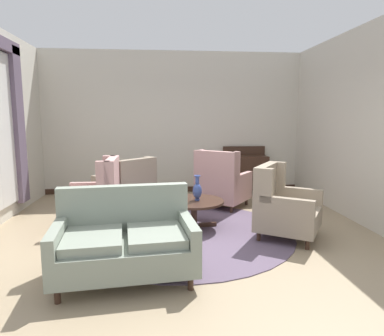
{
  "coord_description": "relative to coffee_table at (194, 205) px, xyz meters",
  "views": [
    {
      "loc": [
        -0.32,
        -4.64,
        1.72
      ],
      "look_at": [
        0.16,
        0.44,
        0.96
      ],
      "focal_mm": 32.12,
      "sensor_mm": 36.0,
      "label": 1
    }
  ],
  "objects": [
    {
      "name": "armchair_back_corner",
      "position": [
        -1.12,
        1.1,
        0.05
      ],
      "size": [
        1.21,
        1.21,
        0.99
      ],
      "rotation": [
        0.0,
        0.0,
        3.91
      ],
      "color": "gray",
      "rests_on": "ground"
    },
    {
      "name": "area_rug",
      "position": [
        -0.2,
        -0.2,
        -0.36
      ],
      "size": [
        3.29,
        3.29,
        0.01
      ],
      "primitive_type": "cylinder",
      "color": "#5B4C60",
      "rests_on": "ground"
    },
    {
      "name": "coffee_table",
      "position": [
        0.0,
        0.0,
        0.0
      ],
      "size": [
        0.93,
        0.93,
        0.44
      ],
      "color": "#382319",
      "rests_on": "ground"
    },
    {
      "name": "wall_back",
      "position": [
        -0.2,
        2.7,
        1.21
      ],
      "size": [
        6.01,
        0.08,
        3.16
      ],
      "primitive_type": "cube",
      "color": "beige",
      "rests_on": "ground"
    },
    {
      "name": "ground",
      "position": [
        -0.2,
        -0.5,
        -0.37
      ],
      "size": [
        8.95,
        8.95,
        0.0
      ],
      "primitive_type": "plane",
      "color": "#9E896B"
    },
    {
      "name": "porcelain_vase",
      "position": [
        0.05,
        0.0,
        0.24
      ],
      "size": [
        0.14,
        0.14,
        0.39
      ],
      "color": "#384C93",
      "rests_on": "coffee_table"
    },
    {
      "name": "armchair_near_sideboard",
      "position": [
        -1.5,
        0.21,
        0.09
      ],
      "size": [
        0.82,
        0.82,
        1.09
      ],
      "rotation": [
        0.0,
        0.0,
        4.73
      ],
      "color": "tan",
      "rests_on": "ground"
    },
    {
      "name": "baseboard_back",
      "position": [
        -0.2,
        2.64,
        -0.31
      ],
      "size": [
        5.85,
        0.03,
        0.12
      ],
      "primitive_type": "cube",
      "color": "#382319",
      "rests_on": "ground"
    },
    {
      "name": "sideboard",
      "position": [
        1.41,
        2.4,
        0.12
      ],
      "size": [
        0.98,
        0.41,
        1.05
      ],
      "color": "#382319",
      "rests_on": "ground"
    },
    {
      "name": "armchair_foreground_right",
      "position": [
        1.23,
        -0.51,
        0.07
      ],
      "size": [
        1.14,
        1.15,
        1.04
      ],
      "rotation": [
        0.0,
        0.0,
        7.28
      ],
      "color": "gray",
      "rests_on": "ground"
    },
    {
      "name": "settee",
      "position": [
        -0.9,
        -1.57,
        0.02
      ],
      "size": [
        1.55,
        1.05,
        0.95
      ],
      "rotation": [
        0.0,
        0.0,
        0.11
      ],
      "color": "gray",
      "rests_on": "ground"
    },
    {
      "name": "armchair_near_window",
      "position": [
        0.64,
        1.17,
        0.09
      ],
      "size": [
        1.17,
        1.18,
        1.11
      ],
      "rotation": [
        0.0,
        0.0,
        2.49
      ],
      "color": "tan",
      "rests_on": "ground"
    },
    {
      "name": "wall_right",
      "position": [
        2.73,
        0.46,
        1.21
      ],
      "size": [
        0.08,
        4.47,
        3.16
      ],
      "primitive_type": "cube",
      "color": "beige",
      "rests_on": "ground"
    }
  ]
}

